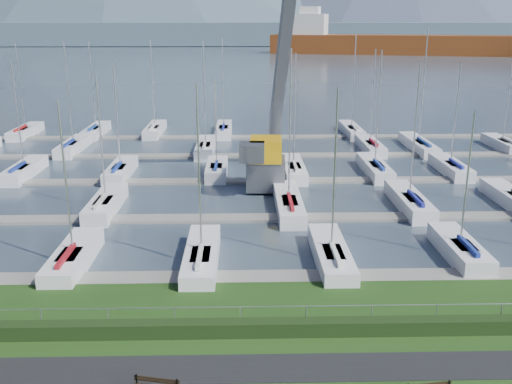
{
  "coord_description": "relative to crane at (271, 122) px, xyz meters",
  "views": [
    {
      "loc": [
        -0.86,
        -23.18,
        13.67
      ],
      "look_at": [
        0.0,
        12.0,
        3.0
      ],
      "focal_mm": 40.0,
      "sensor_mm": 36.0,
      "label": 1
    }
  ],
  "objects": [
    {
      "name": "water",
      "position": [
        -1.56,
        235.43,
        -5.73
      ],
      "size": [
        800.0,
        540.0,
        0.2
      ],
      "primitive_type": "cube",
      "color": "#3C4A58"
    },
    {
      "name": "path",
      "position": [
        -1.56,
        -27.57,
        -5.32
      ],
      "size": [
        160.0,
        2.0,
        0.04
      ],
      "primitive_type": "cube",
      "color": "black",
      "rests_on": "grass"
    },
    {
      "name": "cargo_ship_mid",
      "position": [
        57.43,
        197.44,
        -1.82
      ],
      "size": [
        104.41,
        45.07,
        21.5
      ],
      "rotation": [
        0.0,
        0.0,
        -0.27
      ],
      "color": "brown",
      "rests_on": "water"
    },
    {
      "name": "sailboat_fleet",
      "position": [
        -2.15,
        4.11,
        0.07
      ],
      "size": [
        75.27,
        49.37,
        13.62
      ],
      "color": "navy",
      "rests_on": "water"
    },
    {
      "name": "foothill",
      "position": [
        -1.56,
        305.43,
        0.67
      ],
      "size": [
        900.0,
        80.0,
        12.0
      ],
      "primitive_type": "cube",
      "color": "#465967",
      "rests_on": "water"
    },
    {
      "name": "hedge",
      "position": [
        -1.56,
        -24.97,
        -4.98
      ],
      "size": [
        80.0,
        0.7,
        0.7
      ],
      "primitive_type": "cube",
      "color": "black",
      "rests_on": "grass"
    },
    {
      "name": "fence",
      "position": [
        -1.56,
        -24.57,
        -4.13
      ],
      "size": [
        80.0,
        0.04,
        0.04
      ],
      "primitive_type": "cylinder",
      "rotation": [
        0.0,
        1.57,
        0.0
      ],
      "color": "#95979D",
      "rests_on": "grass"
    },
    {
      "name": "docks",
      "position": [
        -1.56,
        1.43,
        -5.55
      ],
      "size": [
        90.0,
        41.6,
        0.25
      ],
      "color": "slate",
      "rests_on": "water"
    },
    {
      "name": "crane",
      "position": [
        0.0,
        0.0,
        0.0
      ],
      "size": [
        5.23,
        13.28,
        22.35
      ],
      "rotation": [
        0.0,
        0.0,
        -0.05
      ],
      "color": "slate",
      "rests_on": "water"
    }
  ]
}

